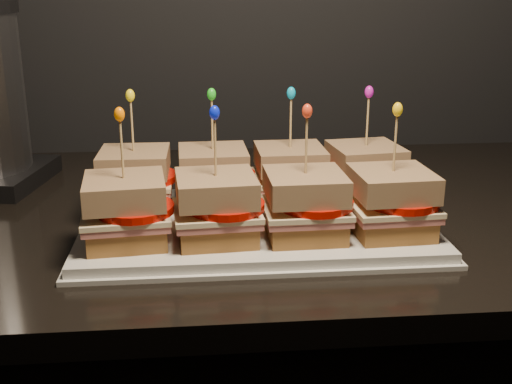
{
  "coord_description": "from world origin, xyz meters",
  "views": [
    {
      "loc": [
        -1.02,
        0.76,
        1.21
      ],
      "look_at": [
        -0.94,
        1.55,
        0.96
      ],
      "focal_mm": 45.0,
      "sensor_mm": 36.0,
      "label": 1
    }
  ],
  "objects": [
    {
      "name": "sandwich_5_bread_top",
      "position": [
        -1.0,
        1.48,
        0.98
      ],
      "size": [
        0.1,
        0.1,
        0.03
      ],
      "primitive_type": "cube",
      "rotation": [
        0.0,
        0.0,
        0.07
      ],
      "color": "#582A13",
      "rests_on": "sandwich_5_tomato"
    },
    {
      "name": "sandwich_5_cheese",
      "position": [
        -1.0,
        1.48,
        0.95
      ],
      "size": [
        0.11,
        0.1,
        0.01
      ],
      "primitive_type": "cube",
      "rotation": [
        0.0,
        0.0,
        0.07
      ],
      "color": "beige",
      "rests_on": "sandwich_5_ham"
    },
    {
      "name": "sandwich_6_ham",
      "position": [
        -0.89,
        1.48,
        0.95
      ],
      "size": [
        0.1,
        0.1,
        0.01
      ],
      "primitive_type": "cube",
      "rotation": [
        0.0,
        0.0,
        0.03
      ],
      "color": "#B3665C",
      "rests_on": "sandwich_6_bread_bot"
    },
    {
      "name": "sandwich_7_bread_bot",
      "position": [
        -0.78,
        1.48,
        0.93
      ],
      "size": [
        0.1,
        0.1,
        0.03
      ],
      "primitive_type": "cube",
      "rotation": [
        0.0,
        0.0,
        0.05
      ],
      "color": "brown",
      "rests_on": "platter"
    },
    {
      "name": "sandwich_4_bread_bot",
      "position": [
        -1.11,
        1.48,
        0.93
      ],
      "size": [
        0.1,
        0.1,
        0.03
      ],
      "primitive_type": "cube",
      "rotation": [
        0.0,
        0.0,
        0.1
      ],
      "color": "brown",
      "rests_on": "platter"
    },
    {
      "name": "sandwich_5_ham",
      "position": [
        -1.0,
        1.48,
        0.95
      ],
      "size": [
        0.11,
        0.1,
        0.01
      ],
      "primitive_type": "cube",
      "rotation": [
        0.0,
        0.0,
        0.07
      ],
      "color": "#B3665C",
      "rests_on": "sandwich_5_bread_bot"
    },
    {
      "name": "sandwich_2_bread_top",
      "position": [
        -0.89,
        1.61,
        0.98
      ],
      "size": [
        0.09,
        0.09,
        0.03
      ],
      "primitive_type": "cube",
      "rotation": [
        0.0,
        0.0,
        0.02
      ],
      "color": "#582A13",
      "rests_on": "sandwich_2_tomato"
    },
    {
      "name": "sandwich_3_pick",
      "position": [
        -0.78,
        1.61,
        1.03
      ],
      "size": [
        0.0,
        0.0,
        0.09
      ],
      "primitive_type": "cylinder",
      "color": "tan",
      "rests_on": "sandwich_3_bread_top"
    },
    {
      "name": "sandwich_7_pick",
      "position": [
        -0.78,
        1.48,
        1.03
      ],
      "size": [
        0.0,
        0.0,
        0.09
      ],
      "primitive_type": "cylinder",
      "color": "tan",
      "rests_on": "sandwich_7_bread_top"
    },
    {
      "name": "sandwich_2_ham",
      "position": [
        -0.89,
        1.61,
        0.95
      ],
      "size": [
        0.1,
        0.1,
        0.01
      ],
      "primitive_type": "cube",
      "rotation": [
        0.0,
        0.0,
        0.02
      ],
      "color": "#B3665C",
      "rests_on": "sandwich_2_bread_bot"
    },
    {
      "name": "sandwich_3_frill",
      "position": [
        -0.78,
        1.61,
        1.07
      ],
      "size": [
        0.01,
        0.01,
        0.02
      ],
      "primitive_type": "ellipsoid",
      "color": "#C115A3",
      "rests_on": "sandwich_3_pick"
    },
    {
      "name": "sandwich_0_bread_bot",
      "position": [
        -1.11,
        1.61,
        0.93
      ],
      "size": [
        0.09,
        0.09,
        0.03
      ],
      "primitive_type": "cube",
      "rotation": [
        0.0,
        0.0,
        -0.02
      ],
      "color": "brown",
      "rests_on": "platter"
    },
    {
      "name": "sandwich_6_bread_top",
      "position": [
        -0.89,
        1.48,
        0.98
      ],
      "size": [
        0.09,
        0.09,
        0.03
      ],
      "primitive_type": "cube",
      "rotation": [
        0.0,
        0.0,
        0.03
      ],
      "color": "#582A13",
      "rests_on": "sandwich_6_tomato"
    },
    {
      "name": "sandwich_7_ham",
      "position": [
        -0.78,
        1.48,
        0.95
      ],
      "size": [
        0.1,
        0.1,
        0.01
      ],
      "primitive_type": "cube",
      "rotation": [
        0.0,
        0.0,
        0.05
      ],
      "color": "#B3665C",
      "rests_on": "sandwich_7_bread_bot"
    },
    {
      "name": "sandwich_5_frill",
      "position": [
        -1.0,
        1.48,
        1.07
      ],
      "size": [
        0.01,
        0.01,
        0.02
      ],
      "primitive_type": "ellipsoid",
      "color": "#0B1CD2",
      "rests_on": "sandwich_5_pick"
    },
    {
      "name": "sandwich_3_tomato",
      "position": [
        -0.77,
        1.61,
        0.96
      ],
      "size": [
        0.09,
        0.09,
        0.01
      ],
      "primitive_type": "cylinder",
      "color": "#BB0F04",
      "rests_on": "sandwich_3_cheese"
    },
    {
      "name": "sandwich_6_bread_bot",
      "position": [
        -0.89,
        1.48,
        0.93
      ],
      "size": [
        0.09,
        0.09,
        0.03
      ],
      "primitive_type": "cube",
      "rotation": [
        0.0,
        0.0,
        0.03
      ],
      "color": "brown",
      "rests_on": "platter"
    },
    {
      "name": "platter_rim",
      "position": [
        -0.94,
        1.55,
        0.9
      ],
      "size": [
        0.46,
        0.29,
        0.01
      ],
      "primitive_type": "cube",
      "color": "silver",
      "rests_on": "granite_slab"
    },
    {
      "name": "platter",
      "position": [
        -0.94,
        1.55,
        0.91
      ],
      "size": [
        0.45,
        0.28,
        0.02
      ],
      "primitive_type": "cube",
      "color": "silver",
      "rests_on": "granite_slab"
    },
    {
      "name": "sandwich_2_cheese",
      "position": [
        -0.89,
        1.61,
        0.95
      ],
      "size": [
        0.1,
        0.1,
        0.01
      ],
      "primitive_type": "cube",
      "rotation": [
        0.0,
        0.0,
        0.02
      ],
      "color": "beige",
      "rests_on": "sandwich_2_ham"
    },
    {
      "name": "sandwich_2_tomato",
      "position": [
        -0.88,
        1.61,
        0.96
      ],
      "size": [
        0.09,
        0.09,
        0.01
      ],
      "primitive_type": "cylinder",
      "color": "#BB0F04",
      "rests_on": "sandwich_2_cheese"
    },
    {
      "name": "sandwich_4_tomato",
      "position": [
        -1.09,
        1.48,
        0.96
      ],
      "size": [
        0.09,
        0.09,
        0.01
      ],
      "primitive_type": "cylinder",
      "color": "#BB0F04",
      "rests_on": "sandwich_4_cheese"
    },
    {
      "name": "sandwich_1_frill",
      "position": [
        -1.0,
        1.61,
        1.07
      ],
      "size": [
        0.01,
        0.01,
        0.02
      ],
      "primitive_type": "ellipsoid",
      "color": "green",
      "rests_on": "sandwich_1_pick"
    },
    {
      "name": "sandwich_1_pick",
      "position": [
        -1.0,
        1.61,
        1.03
      ],
      "size": [
        0.0,
        0.0,
        0.09
      ],
      "primitive_type": "cylinder",
      "color": "tan",
      "rests_on": "sandwich_1_bread_top"
    },
    {
      "name": "sandwich_5_pick",
      "position": [
        -1.0,
        1.48,
        1.03
      ],
      "size": [
        0.0,
        0.0,
        0.09
      ],
      "primitive_type": "cylinder",
      "color": "tan",
      "rests_on": "sandwich_5_bread_top"
    },
    {
      "name": "sandwich_5_tomato",
      "position": [
        -0.99,
        1.48,
        0.96
      ],
      "size": [
        0.09,
        0.09,
        0.01
      ],
      "primitive_type": "cylinder",
      "color": "#BB0F04",
      "rests_on": "sandwich_5_cheese"
    },
    {
      "name": "sandwich_5_bread_bot",
      "position": [
        -1.0,
        1.48,
        0.93
      ],
      "size": [
        0.1,
        0.1,
        0.03
      ],
      "primitive_type": "cube",
      "rotation": [
        0.0,
        0.0,
        0.07
      ],
      "color": "brown",
      "rests_on": "platter"
    },
    {
      "name": "sandwich_4_ham",
      "position": [
        -1.11,
        1.48,
        0.95
      ],
      "size": [
        0.11,
        0.11,
        0.01
      ],
      "primitive_type": "cube",
      "rotation": [
        0.0,
        0.0,
        0.1
      ],
      "color": "#B3665C",
      "rests_on": "sandwich_4_bread_bot"
    },
    {
      "name": "sandwich_1_ham",
      "position": [
        -1.0,
        1.61,
        0.95
      ],
      "size": [
        0.1,
        0.1,
        0.01
      ],
      "primitive_type": "cube",
      "rotation": [
        0.0,
        0.0,
        0.03
      ],
      "color": "#B3665C",
      "rests_on": "sandwich_1_bread_bot"
    },
    {
      "name": "sandwich_0_bread_top",
      "position": [
        -1.11,
        1.61,
        0.98
      ],
      "size": [
        0.09,
        0.09,
        0.03
      ],
      "primitive_type": "cube",
      "rotation": [
        0.0,
        0.0,
        -0.02
      ],
      "color": "#582A13",
      "rests_on": "sandwich_0_tomato"
    },
    {
      "name": "sandwich_4_cheese",
      "position": [
        -1.11,
        1.48,
        0.95
      ],
      "size": [
        0.11,
        0.11,
        0.01
      ],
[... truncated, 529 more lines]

